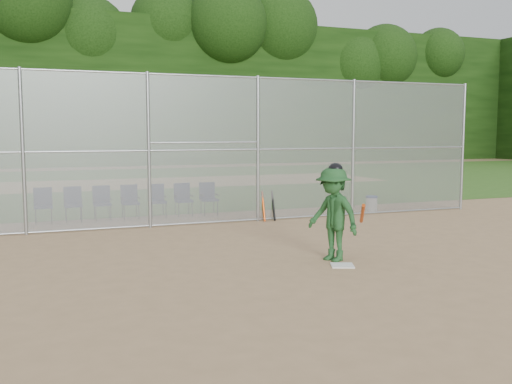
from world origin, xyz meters
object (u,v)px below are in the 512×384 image
object	(u,v)px
water_cooler	(371,203)
batter_at_plate	(333,214)
home_plate	(342,265)
chair_0	(43,206)

from	to	relation	value
water_cooler	batter_at_plate	bearing A→B (deg)	-127.91
home_plate	water_cooler	distance (m)	7.70
home_plate	batter_at_plate	size ratio (longest dim) A/B	0.22
water_cooler	chair_0	bearing A→B (deg)	173.89
batter_at_plate	water_cooler	size ratio (longest dim) A/B	3.96
batter_at_plate	chair_0	world-z (taller)	batter_at_plate
batter_at_plate	water_cooler	bearing A→B (deg)	52.09
home_plate	batter_at_plate	distance (m)	1.02
water_cooler	chair_0	world-z (taller)	chair_0
chair_0	water_cooler	bearing A→B (deg)	-6.11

